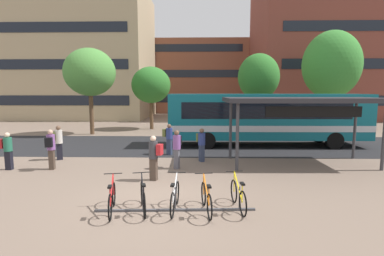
# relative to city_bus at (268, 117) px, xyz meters

# --- Properties ---
(ground) EXTENTS (200.00, 200.00, 0.00)m
(ground) POSITION_rel_city_bus_xyz_m (-5.57, -9.57, -1.78)
(ground) COLOR #7A6656
(bus_lane_asphalt) EXTENTS (80.00, 7.20, 0.01)m
(bus_lane_asphalt) POSITION_rel_city_bus_xyz_m (-5.57, -0.00, -1.77)
(bus_lane_asphalt) COLOR #232326
(bus_lane_asphalt) RESTS_ON ground
(city_bus) EXTENTS (12.06, 2.73, 3.20)m
(city_bus) POSITION_rel_city_bus_xyz_m (0.00, 0.00, 0.00)
(city_bus) COLOR #0F6070
(city_bus) RESTS_ON ground
(bike_rack) EXTENTS (4.52, 0.31, 0.70)m
(bike_rack) POSITION_rel_city_bus_xyz_m (-4.88, -10.34, -1.68)
(bike_rack) COLOR #47474C
(bike_rack) RESTS_ON ground
(parked_bicycle_red_0) EXTENTS (0.54, 1.70, 0.99)m
(parked_bicycle_red_0) POSITION_rel_city_bus_xyz_m (-6.63, -10.49, -1.39)
(parked_bicycle_red_0) COLOR black
(parked_bicycle_red_0) RESTS_ON ground
(parked_bicycle_black_1) EXTENTS (0.62, 1.68, 0.99)m
(parked_bicycle_black_1) POSITION_rel_city_bus_xyz_m (-5.79, -10.34, -1.39)
(parked_bicycle_black_1) COLOR black
(parked_bicycle_black_1) RESTS_ON ground
(parked_bicycle_white_2) EXTENTS (0.52, 1.72, 0.99)m
(parked_bicycle_white_2) POSITION_rel_city_bus_xyz_m (-4.90, -10.30, -1.39)
(parked_bicycle_white_2) COLOR black
(parked_bicycle_white_2) RESTS_ON ground
(parked_bicycle_orange_3) EXTENTS (0.52, 1.71, 0.99)m
(parked_bicycle_orange_3) POSITION_rel_city_bus_xyz_m (-4.01, -10.39, -1.39)
(parked_bicycle_orange_3) COLOR black
(parked_bicycle_orange_3) RESTS_ON ground
(parked_bicycle_yellow_4) EXTENTS (0.52, 1.72, 0.99)m
(parked_bicycle_yellow_4) POSITION_rel_city_bus_xyz_m (-3.09, -10.14, -1.39)
(parked_bicycle_yellow_4) COLOR black
(parked_bicycle_yellow_4) RESTS_ON ground
(transit_shelter) EXTENTS (7.08, 3.24, 3.07)m
(transit_shelter) POSITION_rel_city_bus_xyz_m (0.47, -4.74, 1.11)
(transit_shelter) COLOR #38383D
(transit_shelter) RESTS_ON ground
(commuter_black_pack_0) EXTENTS (0.39, 0.56, 1.74)m
(commuter_black_pack_0) POSITION_rel_city_bus_xyz_m (-10.59, -6.01, -0.77)
(commuter_black_pack_0) COLOR #47382D
(commuter_black_pack_0) RESTS_ON ground
(commuter_black_pack_1) EXTENTS (0.41, 0.57, 1.69)m
(commuter_black_pack_1) POSITION_rel_city_bus_xyz_m (-5.19, -5.68, -0.80)
(commuter_black_pack_1) COLOR #565660
(commuter_black_pack_1) RESTS_ON ground
(commuter_olive_pack_2) EXTENTS (0.61, 0.53, 1.70)m
(commuter_olive_pack_2) POSITION_rel_city_bus_xyz_m (-11.15, -4.19, -0.80)
(commuter_olive_pack_2) COLOR black
(commuter_olive_pack_2) RESTS_ON ground
(commuter_olive_pack_3) EXTENTS (0.50, 0.60, 1.61)m
(commuter_olive_pack_3) POSITION_rel_city_bus_xyz_m (-4.12, -4.33, -0.85)
(commuter_olive_pack_3) COLOR #2D3851
(commuter_olive_pack_3) RESTS_ON ground
(commuter_red_pack_4) EXTENTS (0.53, 0.35, 1.62)m
(commuter_red_pack_4) POSITION_rel_city_bus_xyz_m (-12.45, -6.08, -0.84)
(commuter_red_pack_4) COLOR black
(commuter_red_pack_4) RESTS_ON ground
(commuter_olive_pack_5) EXTENTS (0.60, 0.49, 1.64)m
(commuter_olive_pack_5) POSITION_rel_city_bus_xyz_m (-5.85, -2.83, -0.83)
(commuter_olive_pack_5) COLOR #2D3851
(commuter_olive_pack_5) RESTS_ON ground
(commuter_red_pack_6) EXTENTS (0.59, 0.44, 1.71)m
(commuter_red_pack_6) POSITION_rel_city_bus_xyz_m (-5.91, -7.43, -0.79)
(commuter_red_pack_6) COLOR #47382D
(commuter_red_pack_6) RESTS_ON ground
(street_tree_0) EXTENTS (3.26, 3.26, 6.34)m
(street_tree_0) POSITION_rel_city_bus_xyz_m (0.46, 5.54, 2.72)
(street_tree_0) COLOR brown
(street_tree_0) RESTS_ON ground
(street_tree_1) EXTENTS (3.90, 3.90, 6.66)m
(street_tree_1) POSITION_rel_city_bus_xyz_m (-12.69, 4.55, 3.04)
(street_tree_1) COLOR brown
(street_tree_1) RESTS_ON ground
(street_tree_2) EXTENTS (5.05, 5.05, 8.74)m
(street_tree_2) POSITION_rel_city_bus_xyz_m (7.58, 8.94, 3.95)
(street_tree_2) COLOR brown
(street_tree_2) RESTS_ON ground
(street_tree_3) EXTENTS (3.43, 3.43, 5.53)m
(street_tree_3) POSITION_rel_city_bus_xyz_m (-8.51, 7.90, 2.13)
(street_tree_3) COLOR brown
(street_tree_3) RESTS_ON ground
(building_left_wing) EXTENTS (18.74, 12.08, 15.77)m
(building_left_wing) POSITION_rel_city_bus_xyz_m (-20.23, 20.20, 6.11)
(building_left_wing) COLOR tan
(building_left_wing) RESTS_ON ground
(building_right_wing) EXTENTS (26.42, 11.67, 19.68)m
(building_right_wing) POSITION_rel_city_bus_xyz_m (16.21, 20.05, 8.06)
(building_right_wing) COLOR brown
(building_right_wing) RESTS_ON ground
(building_centre_block) EXTENTS (17.05, 13.69, 11.26)m
(building_centre_block) POSITION_rel_city_bus_xyz_m (-5.40, 33.26, 3.86)
(building_centre_block) COLOR brown
(building_centre_block) RESTS_ON ground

